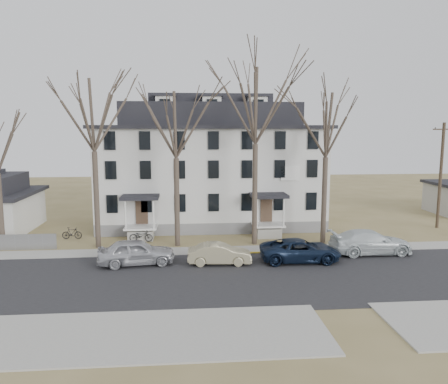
{
  "coord_description": "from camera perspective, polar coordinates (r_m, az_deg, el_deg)",
  "views": [
    {
      "loc": [
        -4.17,
        -23.19,
        8.97
      ],
      "look_at": [
        -1.46,
        9.0,
        4.26
      ],
      "focal_mm": 35.0,
      "sensor_mm": 36.0,
      "label": 1
    }
  ],
  "objects": [
    {
      "name": "bicycle_left",
      "position": [
        35.46,
        -10.77,
        -5.69
      ],
      "size": [
        1.9,
        0.79,
        0.97
      ],
      "primitive_type": "imported",
      "rotation": [
        0.0,
        0.0,
        1.49
      ],
      "color": "black",
      "rests_on": "ground"
    },
    {
      "name": "car_silver",
      "position": [
        29.66,
        -11.39,
        -7.75
      ],
      "size": [
        5.23,
        2.63,
        1.71
      ],
      "primitive_type": "imported",
      "rotation": [
        0.0,
        0.0,
        1.7
      ],
      "color": "#B8BABF",
      "rests_on": "ground"
    },
    {
      "name": "bicycle_right",
      "position": [
        37.77,
        -19.24,
        -5.16
      ],
      "size": [
        1.63,
        0.54,
        0.97
      ],
      "primitive_type": "imported",
      "rotation": [
        0.0,
        0.0,
        1.52
      ],
      "color": "black",
      "rests_on": "ground"
    },
    {
      "name": "tree_mid_left",
      "position": [
        33.0,
        -6.34,
        9.34
      ],
      "size": [
        7.8,
        7.8,
        12.74
      ],
      "color": "#473B31",
      "rests_on": "ground"
    },
    {
      "name": "utility_pole_far",
      "position": [
        43.74,
        26.45,
        2.1
      ],
      "size": [
        2.0,
        0.28,
        9.5
      ],
      "color": "#3D3023",
      "rests_on": "ground"
    },
    {
      "name": "ground",
      "position": [
        25.21,
        5.15,
        -12.58
      ],
      "size": [
        120.0,
        120.0,
        0.0
      ],
      "primitive_type": "plane",
      "color": "olive",
      "rests_on": "ground"
    },
    {
      "name": "car_tan",
      "position": [
        29.25,
        -0.58,
        -8.14
      ],
      "size": [
        4.28,
        1.68,
        1.39
      ],
      "primitive_type": "imported",
      "rotation": [
        0.0,
        0.0,
        1.52
      ],
      "color": "tan",
      "rests_on": "ground"
    },
    {
      "name": "near_sidewalk_left",
      "position": [
        20.64,
        -15.78,
        -17.8
      ],
      "size": [
        20.0,
        5.0,
        0.08
      ],
      "primitive_type": "cube",
      "color": "#A09F97",
      "rests_on": "ground"
    },
    {
      "name": "car_white",
      "position": [
        33.27,
        18.58,
        -6.27
      ],
      "size": [
        5.92,
        2.52,
        1.7
      ],
      "primitive_type": "imported",
      "rotation": [
        0.0,
        0.0,
        1.59
      ],
      "color": "silver",
      "rests_on": "ground"
    },
    {
      "name": "boarding_house",
      "position": [
        41.35,
        -1.79,
        3.31
      ],
      "size": [
        20.8,
        12.36,
        12.05
      ],
      "color": "slate",
      "rests_on": "ground"
    },
    {
      "name": "tree_far_left",
      "position": [
        33.71,
        -16.78,
        10.29
      ],
      "size": [
        8.4,
        8.4,
        13.72
      ],
      "color": "#473B31",
      "rests_on": "ground"
    },
    {
      "name": "far_sidewalk",
      "position": [
        32.72,
        2.71,
        -7.63
      ],
      "size": [
        120.0,
        2.0,
        0.08
      ],
      "primitive_type": "cube",
      "color": "#A09F97",
      "rests_on": "ground"
    },
    {
      "name": "tree_center",
      "position": [
        33.45,
        4.17,
        11.9
      ],
      "size": [
        9.0,
        9.0,
        14.7
      ],
      "color": "#473B31",
      "rests_on": "ground"
    },
    {
      "name": "tree_mid_right",
      "position": [
        34.67,
        13.28,
        9.12
      ],
      "size": [
        7.8,
        7.8,
        12.74
      ],
      "color": "#473B31",
      "rests_on": "ground"
    },
    {
      "name": "main_road",
      "position": [
        27.06,
        4.4,
        -11.09
      ],
      "size": [
        120.0,
        10.0,
        0.04
      ],
      "primitive_type": "cube",
      "color": "#27272A",
      "rests_on": "ground"
    },
    {
      "name": "yellow_curb",
      "position": [
        32.89,
        11.67,
        -7.71
      ],
      "size": [
        14.0,
        0.25,
        0.06
      ],
      "primitive_type": "cube",
      "color": "gold",
      "rests_on": "ground"
    },
    {
      "name": "car_navy",
      "position": [
        30.28,
        9.92,
        -7.57
      ],
      "size": [
        5.49,
        2.62,
        1.51
      ],
      "primitive_type": "imported",
      "rotation": [
        0.0,
        0.0,
        1.55
      ],
      "color": "#111D33",
      "rests_on": "ground"
    }
  ]
}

